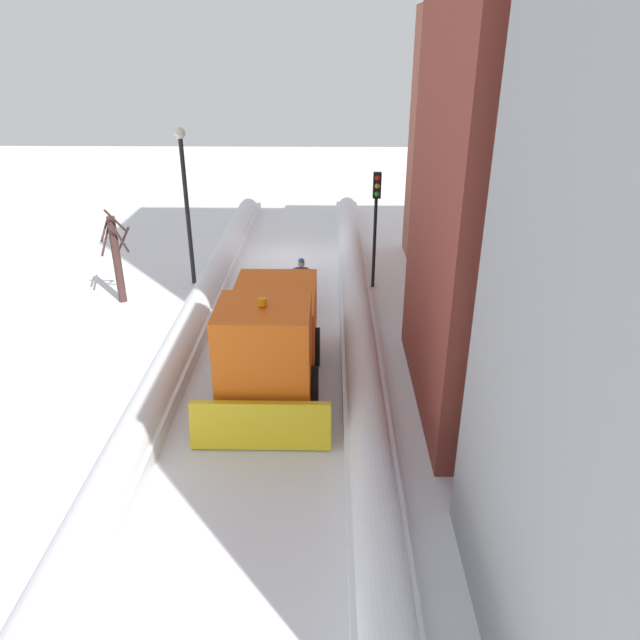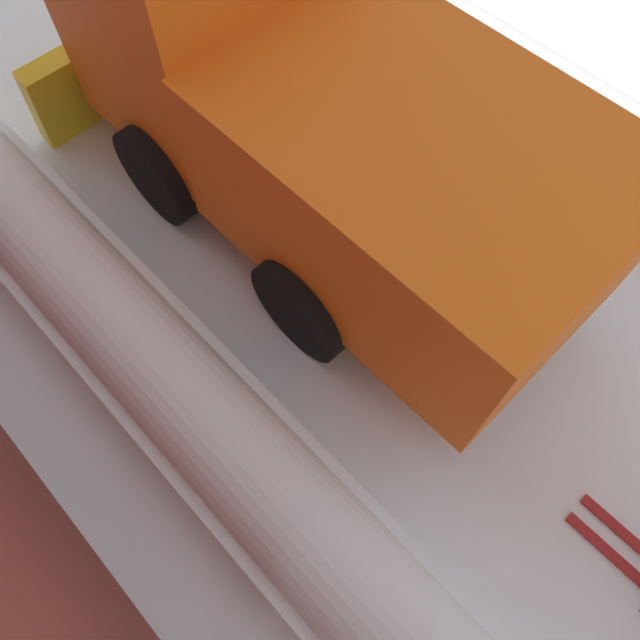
# 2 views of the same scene
# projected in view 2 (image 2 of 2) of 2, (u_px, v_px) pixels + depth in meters

# --- Properties ---
(ground_plane) EXTENTS (80.00, 80.00, 0.00)m
(ground_plane) POSITION_uv_depth(u_px,v_px,m) (341.00, 213.00, 6.78)
(ground_plane) COLOR white
(snowbank_left) EXTENTS (1.10, 36.00, 0.96)m
(snowbank_left) POSITION_uv_depth(u_px,v_px,m) (139.00, 346.00, 5.57)
(snowbank_left) COLOR white
(snowbank_left) RESTS_ON ground
(snowbank_right) EXTENTS (1.10, 36.00, 0.90)m
(snowbank_right) POSITION_uv_depth(u_px,v_px,m) (496.00, 74.00, 7.32)
(snowbank_right) COLOR white
(snowbank_right) RESTS_ON ground
(plow_truck) EXTENTS (3.20, 5.98, 3.12)m
(plow_truck) POSITION_uv_depth(u_px,v_px,m) (306.00, 105.00, 5.51)
(plow_truck) COLOR orange
(plow_truck) RESTS_ON ground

